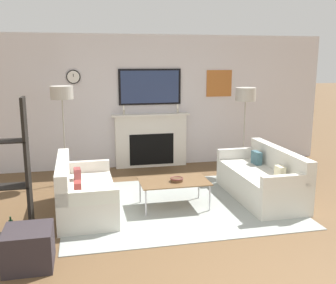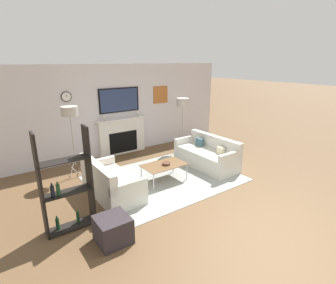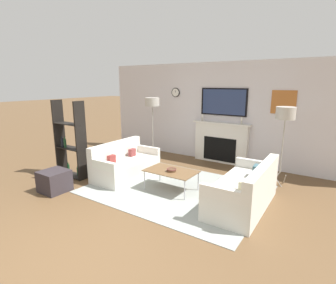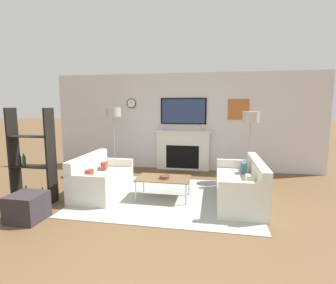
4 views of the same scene
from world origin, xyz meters
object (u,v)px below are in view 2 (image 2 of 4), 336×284
object	(u,v)px
coffee_table	(164,165)
ottoman	(113,230)
couch_left	(110,183)
shelf_unit	(66,185)
floor_lamp_left	(70,113)
couch_right	(207,156)
floor_lamp_right	(183,103)
decorative_bowl	(166,163)

from	to	relation	value
coffee_table	ottoman	bearing A→B (deg)	-144.96
couch_left	ottoman	xyz separation A→B (m)	(-0.59, -1.44, -0.06)
coffee_table	ottoman	size ratio (longest dim) A/B	2.02
shelf_unit	ottoman	size ratio (longest dim) A/B	3.48
coffee_table	floor_lamp_left	bearing A→B (deg)	136.44
couch_right	floor_lamp_right	size ratio (longest dim) A/B	1.07
decorative_bowl	ottoman	size ratio (longest dim) A/B	0.38
couch_right	floor_lamp_right	distance (m)	1.94
shelf_unit	decorative_bowl	bearing A→B (deg)	12.91
couch_left	couch_right	distance (m)	2.83
couch_left	floor_lamp_left	distance (m)	2.01
couch_left	coffee_table	distance (m)	1.35
ottoman	shelf_unit	bearing A→B (deg)	120.77
decorative_bowl	floor_lamp_right	size ratio (longest dim) A/B	0.12
couch_left	couch_right	world-z (taller)	couch_right
coffee_table	couch_left	bearing A→B (deg)	176.62
couch_left	floor_lamp_left	size ratio (longest dim) A/B	0.92
shelf_unit	couch_right	bearing A→B (deg)	9.93
floor_lamp_left	floor_lamp_right	xyz separation A→B (m)	(3.41, -0.00, -0.09)
floor_lamp_left	ottoman	xyz separation A→B (m)	(-0.30, -2.91, -1.40)
couch_left	coffee_table	world-z (taller)	couch_left
shelf_unit	floor_lamp_left	bearing A→B (deg)	70.68
coffee_table	floor_lamp_left	xyz separation A→B (m)	(-1.63, 1.55, 1.22)
coffee_table	floor_lamp_left	distance (m)	2.56
coffee_table	shelf_unit	size ratio (longest dim) A/B	0.58
couch_left	ottoman	world-z (taller)	couch_left
couch_right	shelf_unit	xyz separation A→B (m)	(-3.87, -0.68, 0.52)
couch_left	decorative_bowl	world-z (taller)	couch_left
coffee_table	floor_lamp_right	bearing A→B (deg)	41.13
floor_lamp_right	shelf_unit	size ratio (longest dim) A/B	0.95
coffee_table	floor_lamp_left	size ratio (longest dim) A/B	0.59
couch_right	ottoman	world-z (taller)	couch_right
floor_lamp_left	coffee_table	bearing A→B (deg)	-43.56
floor_lamp_left	ottoman	size ratio (longest dim) A/B	3.46
shelf_unit	floor_lamp_right	bearing A→B (deg)	27.29
floor_lamp_left	decorative_bowl	bearing A→B (deg)	-43.75
couch_left	floor_lamp_left	bearing A→B (deg)	101.08
coffee_table	decorative_bowl	size ratio (longest dim) A/B	5.30
coffee_table	decorative_bowl	world-z (taller)	decorative_bowl
shelf_unit	ottoman	world-z (taller)	shelf_unit
coffee_table	floor_lamp_right	xyz separation A→B (m)	(1.78, 1.55, 1.13)
coffee_table	ottoman	distance (m)	2.37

